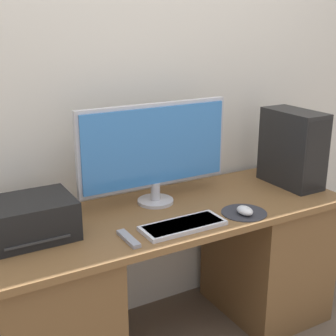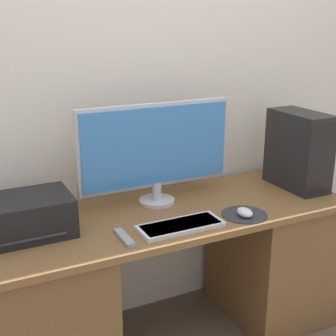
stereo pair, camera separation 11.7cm
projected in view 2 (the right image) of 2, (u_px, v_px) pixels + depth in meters
name	position (u px, v px, depth m)	size (l,w,h in m)	color
wall_back	(138.00, 59.00, 2.24)	(6.40, 0.05, 2.70)	silver
desk	(172.00, 276.00, 2.23)	(1.67, 0.61, 0.70)	brown
monitor	(156.00, 148.00, 2.14)	(0.75, 0.17, 0.47)	#B7B7BC
keyboard	(181.00, 226.00, 1.95)	(0.36, 0.14, 0.02)	silver
mousepad	(244.00, 214.00, 2.08)	(0.21, 0.21, 0.00)	#2D2D33
mouse	(245.00, 212.00, 2.05)	(0.06, 0.09, 0.04)	silver
computer_tower	(299.00, 150.00, 2.37)	(0.17, 0.34, 0.39)	black
printer	(27.00, 216.00, 1.87)	(0.35, 0.27, 0.16)	black
remote_control	(124.00, 238.00, 1.85)	(0.03, 0.16, 0.02)	gray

